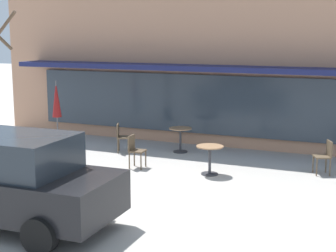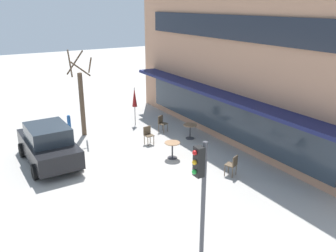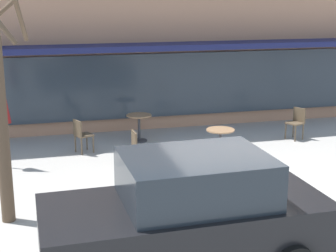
{
  "view_description": "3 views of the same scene",
  "coord_description": "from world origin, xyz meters",
  "px_view_note": "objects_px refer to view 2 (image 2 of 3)",
  "views": [
    {
      "loc": [
        4.83,
        -9.58,
        3.61
      ],
      "look_at": [
        -0.44,
        2.65,
        1.2
      ],
      "focal_mm": 55.0,
      "sensor_mm": 36.0,
      "label": 1
    },
    {
      "loc": [
        13.34,
        -4.96,
        6.63
      ],
      "look_at": [
        -0.48,
        3.17,
        1.1
      ],
      "focal_mm": 38.0,
      "sensor_mm": 36.0,
      "label": 2
    },
    {
      "loc": [
        -3.59,
        -8.89,
        4.0
      ],
      "look_at": [
        -0.57,
        2.9,
        0.88
      ],
      "focal_mm": 55.0,
      "sensor_mm": 36.0,
      "label": 3
    }
  ],
  "objects_px": {
    "cafe_table_streetside": "(172,147)",
    "street_tree": "(82,99)",
    "cafe_chair_2": "(233,164)",
    "cafe_chair_1": "(148,134)",
    "traffic_light_pole": "(201,182)",
    "cafe_table_near_wall": "(190,129)",
    "fire_hydrant": "(69,121)",
    "parked_sedan": "(48,144)",
    "patio_umbrella_green_folded": "(134,97)",
    "cafe_chair_0": "(162,122)"
  },
  "relations": [
    {
      "from": "traffic_light_pole",
      "to": "fire_hydrant",
      "type": "relative_size",
      "value": 4.82
    },
    {
      "from": "patio_umbrella_green_folded",
      "to": "cafe_chair_0",
      "type": "height_order",
      "value": "patio_umbrella_green_folded"
    },
    {
      "from": "cafe_chair_2",
      "to": "fire_hydrant",
      "type": "bearing_deg",
      "value": -156.87
    },
    {
      "from": "cafe_chair_2",
      "to": "traffic_light_pole",
      "type": "distance_m",
      "value": 5.49
    },
    {
      "from": "patio_umbrella_green_folded",
      "to": "street_tree",
      "type": "height_order",
      "value": "street_tree"
    },
    {
      "from": "cafe_table_near_wall",
      "to": "cafe_chair_1",
      "type": "xyz_separation_m",
      "value": [
        -0.45,
        -2.2,
        0.01
      ]
    },
    {
      "from": "cafe_chair_0",
      "to": "street_tree",
      "type": "xyz_separation_m",
      "value": [
        -1.67,
        -3.82,
        1.46
      ]
    },
    {
      "from": "cafe_chair_1",
      "to": "parked_sedan",
      "type": "relative_size",
      "value": 0.21
    },
    {
      "from": "fire_hydrant",
      "to": "cafe_chair_2",
      "type": "bearing_deg",
      "value": 23.13
    },
    {
      "from": "cafe_table_streetside",
      "to": "parked_sedan",
      "type": "distance_m",
      "value": 5.41
    },
    {
      "from": "patio_umbrella_green_folded",
      "to": "traffic_light_pole",
      "type": "bearing_deg",
      "value": -16.9
    },
    {
      "from": "cafe_table_near_wall",
      "to": "cafe_table_streetside",
      "type": "xyz_separation_m",
      "value": [
        1.65,
        -2.06,
        0.0
      ]
    },
    {
      "from": "cafe_chair_2",
      "to": "parked_sedan",
      "type": "bearing_deg",
      "value": -129.53
    },
    {
      "from": "cafe_chair_0",
      "to": "street_tree",
      "type": "relative_size",
      "value": 0.2
    },
    {
      "from": "cafe_chair_0",
      "to": "cafe_chair_2",
      "type": "xyz_separation_m",
      "value": [
        6.03,
        -0.15,
        0.0
      ]
    },
    {
      "from": "parked_sedan",
      "to": "patio_umbrella_green_folded",
      "type": "bearing_deg",
      "value": 117.23
    },
    {
      "from": "cafe_chair_2",
      "to": "cafe_chair_1",
      "type": "bearing_deg",
      "value": -164.59
    },
    {
      "from": "cafe_table_near_wall",
      "to": "fire_hydrant",
      "type": "bearing_deg",
      "value": -135.78
    },
    {
      "from": "cafe_chair_1",
      "to": "cafe_table_near_wall",
      "type": "bearing_deg",
      "value": 78.5
    },
    {
      "from": "cafe_table_near_wall",
      "to": "fire_hydrant",
      "type": "relative_size",
      "value": 1.08
    },
    {
      "from": "patio_umbrella_green_folded",
      "to": "street_tree",
      "type": "bearing_deg",
      "value": -87.63
    },
    {
      "from": "cafe_chair_1",
      "to": "traffic_light_pole",
      "type": "relative_size",
      "value": 0.26
    },
    {
      "from": "traffic_light_pole",
      "to": "cafe_chair_2",
      "type": "bearing_deg",
      "value": 129.7
    },
    {
      "from": "street_tree",
      "to": "traffic_light_pole",
      "type": "distance_m",
      "value": 11.03
    },
    {
      "from": "parked_sedan",
      "to": "fire_hydrant",
      "type": "distance_m",
      "value": 4.86
    },
    {
      "from": "cafe_table_near_wall",
      "to": "traffic_light_pole",
      "type": "xyz_separation_m",
      "value": [
        7.69,
        -4.87,
        1.78
      ]
    },
    {
      "from": "cafe_chair_0",
      "to": "street_tree",
      "type": "height_order",
      "value": "street_tree"
    },
    {
      "from": "patio_umbrella_green_folded",
      "to": "cafe_chair_0",
      "type": "xyz_separation_m",
      "value": [
        1.8,
        0.76,
        -1.1
      ]
    },
    {
      "from": "cafe_chair_2",
      "to": "fire_hydrant",
      "type": "height_order",
      "value": "cafe_chair_2"
    },
    {
      "from": "cafe_table_near_wall",
      "to": "cafe_chair_0",
      "type": "distance_m",
      "value": 1.81
    },
    {
      "from": "cafe_table_near_wall",
      "to": "street_tree",
      "type": "relative_size",
      "value": 0.17
    },
    {
      "from": "patio_umbrella_green_folded",
      "to": "fire_hydrant",
      "type": "xyz_separation_m",
      "value": [
        -1.56,
        -3.4,
        -1.27
      ]
    },
    {
      "from": "cafe_table_streetside",
      "to": "patio_umbrella_green_folded",
      "type": "distance_m",
      "value": 5.25
    },
    {
      "from": "street_tree",
      "to": "traffic_light_pole",
      "type": "bearing_deg",
      "value": -1.67
    },
    {
      "from": "street_tree",
      "to": "traffic_light_pole",
      "type": "xyz_separation_m",
      "value": [
        11.02,
        -0.32,
        0.31
      ]
    },
    {
      "from": "cafe_chair_2",
      "to": "fire_hydrant",
      "type": "xyz_separation_m",
      "value": [
        -9.39,
        -4.01,
        -0.17
      ]
    },
    {
      "from": "patio_umbrella_green_folded",
      "to": "cafe_chair_2",
      "type": "relative_size",
      "value": 2.47
    },
    {
      "from": "cafe_chair_0",
      "to": "parked_sedan",
      "type": "xyz_separation_m",
      "value": [
        1.02,
        -6.22,
        0.35
      ]
    },
    {
      "from": "cafe_table_streetside",
      "to": "patio_umbrella_green_folded",
      "type": "xyz_separation_m",
      "value": [
        -5.1,
        0.58,
        1.11
      ]
    },
    {
      "from": "cafe_chair_0",
      "to": "traffic_light_pole",
      "type": "height_order",
      "value": "traffic_light_pole"
    },
    {
      "from": "cafe_table_streetside",
      "to": "cafe_chair_0",
      "type": "bearing_deg",
      "value": 158.0
    },
    {
      "from": "cafe_table_streetside",
      "to": "cafe_chair_1",
      "type": "relative_size",
      "value": 0.85
    },
    {
      "from": "cafe_table_near_wall",
      "to": "fire_hydrant",
      "type": "xyz_separation_m",
      "value": [
        -5.01,
        -4.88,
        -0.16
      ]
    },
    {
      "from": "cafe_table_streetside",
      "to": "cafe_chair_2",
      "type": "xyz_separation_m",
      "value": [
        2.73,
        1.19,
        0.01
      ]
    },
    {
      "from": "cafe_table_near_wall",
      "to": "street_tree",
      "type": "distance_m",
      "value": 5.82
    },
    {
      "from": "street_tree",
      "to": "traffic_light_pole",
      "type": "relative_size",
      "value": 1.31
    },
    {
      "from": "parked_sedan",
      "to": "cafe_table_near_wall",
      "type": "bearing_deg",
      "value": 84.71
    },
    {
      "from": "cafe_chair_0",
      "to": "fire_hydrant",
      "type": "height_order",
      "value": "cafe_chair_0"
    },
    {
      "from": "cafe_table_streetside",
      "to": "street_tree",
      "type": "relative_size",
      "value": 0.17
    },
    {
      "from": "patio_umbrella_green_folded",
      "to": "cafe_chair_2",
      "type": "bearing_deg",
      "value": 4.46
    }
  ]
}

